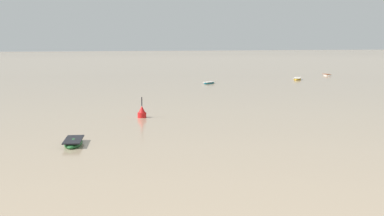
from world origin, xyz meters
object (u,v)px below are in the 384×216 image
Objects in this scene: rowboat_moored_0 at (327,75)px; rowboat_moored_4 at (74,143)px; channel_buoy at (142,113)px; rowboat_moored_2 at (209,83)px; rowboat_moored_5 at (297,79)px.

rowboat_moored_4 reaches higher than rowboat_moored_0.
rowboat_moored_4 is 14.67m from channel_buoy.
channel_buoy is (7.82, 12.41, 0.30)m from rowboat_moored_4.
rowboat_moored_2 is at bearing 62.09° from channel_buoy.
channel_buoy is at bearing -9.18° from rowboat_moored_5.
channel_buoy reaches higher than rowboat_moored_0.
rowboat_moored_4 is at bearing -6.90° from rowboat_moored_5.
channel_buoy is (-40.78, -42.69, 0.29)m from rowboat_moored_5.
rowboat_moored_2 is 0.78× the size of rowboat_moored_5.
rowboat_moored_5 is (-12.57, -9.47, 0.03)m from rowboat_moored_0.
rowboat_moored_2 is at bearing -44.52° from rowboat_moored_5.
rowboat_moored_0 is 1.51× the size of channel_buoy.
rowboat_moored_0 is 0.87× the size of rowboat_moored_5.
rowboat_moored_5 is (48.60, 55.10, 0.00)m from rowboat_moored_4.
rowboat_moored_0 is at bearing 163.44° from rowboat_moored_2.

